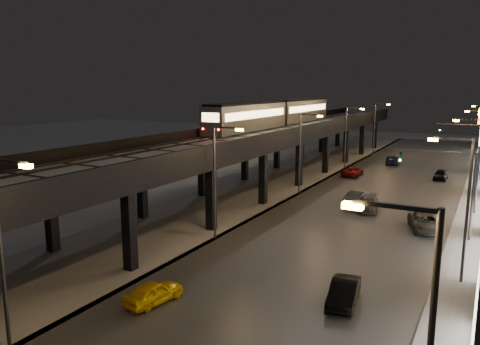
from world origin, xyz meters
The scene contains 26 objects.
ground centered at (0.00, 0.00, 0.00)m, with size 220.00×220.00×0.00m, color silver.
road_surface centered at (7.50, 35.00, 0.03)m, with size 17.00×120.00×0.06m, color #46474D.
under_viaduct_pavement centered at (-6.00, 35.00, 0.03)m, with size 11.00×120.00×0.06m, color #9FA1A8.
elevated_viaduct centered at (-6.00, 31.84, 5.62)m, with size 9.00×100.00×6.30m.
viaduct_trackbed centered at (-6.01, 31.97, 6.39)m, with size 8.40×100.00×0.32m.
viaduct_parapet_streetside centered at (-1.65, 32.00, 6.85)m, with size 0.30×100.00×1.10m, color black.
viaduct_parapet_far centered at (-10.35, 32.00, 6.85)m, with size 0.30×100.00×1.10m, color black.
streetlight_left_0 centered at (-0.43, -5.00, 5.24)m, with size 2.57×0.28×9.00m.
streetlight_right_0 centered at (16.73, -5.00, 5.24)m, with size 2.56×0.28×9.00m.
streetlight_left_1 centered at (-0.43, 13.00, 5.24)m, with size 2.57×0.28×9.00m.
streetlight_right_1 centered at (16.73, 13.00, 5.24)m, with size 2.56×0.28×9.00m.
streetlight_left_2 centered at (-0.43, 31.00, 5.24)m, with size 2.57×0.28×9.00m.
streetlight_right_2 centered at (16.73, 31.00, 5.24)m, with size 2.56×0.28×9.00m.
streetlight_left_3 centered at (-0.43, 49.00, 5.24)m, with size 2.57×0.28×9.00m.
streetlight_left_4 centered at (-0.43, 67.00, 5.24)m, with size 2.57×0.28×9.00m.
traffic_light_rig_a centered at (15.84, 22.00, 4.50)m, with size 6.10×0.34×7.00m.
traffic_light_rig_b centered at (15.84, 52.00, 4.50)m, with size 6.10×0.34×7.00m.
subway_train centered at (-8.50, 42.14, 8.32)m, with size 2.86×34.56×3.42m.
car_taxi centered at (2.13, 1.88, 0.61)m, with size 1.44×3.58×1.22m, color #FDC903.
car_near_white centered at (6.62, 29.05, 0.75)m, with size 1.60×4.58×1.51m, color #4D4F53.
car_mid_silver centered at (1.75, 44.34, 0.65)m, with size 2.15×4.66×1.30m, color maroon.
car_mid_dark centered at (4.49, 56.93, 0.67)m, with size 1.88×4.63×1.34m, color #161A42.
car_onc_silver centered at (11.47, 6.75, 0.67)m, with size 1.42×4.07×1.34m, color black.
car_onc_dark centered at (13.58, 23.31, 0.67)m, with size 2.22×4.81×1.34m, color #4A4B4E.
car_onc_white centered at (7.86, 27.61, 0.64)m, with size 1.78×4.38×1.27m, color #555657.
car_onc_red centered at (12.46, 47.10, 0.66)m, with size 1.55×3.86×1.31m, color black.
Camera 1 is at (17.96, -17.19, 11.96)m, focal length 35.00 mm.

